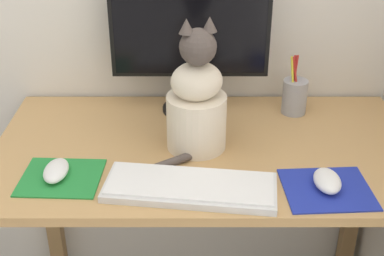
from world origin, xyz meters
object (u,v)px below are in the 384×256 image
(computer_mouse_right, at_px, (326,180))
(pen_cup, at_px, (293,96))
(cat, at_px, (195,102))
(keyboard, at_px, (189,187))
(computer_mouse_left, at_px, (55,171))
(monitor, at_px, (188,33))

(computer_mouse_right, bearing_deg, pen_cup, 91.86)
(cat, xyz_separation_m, pen_cup, (0.30, 0.20, -0.08))
(computer_mouse_right, height_order, cat, cat)
(keyboard, bearing_deg, computer_mouse_left, 177.29)
(computer_mouse_left, distance_m, cat, 0.40)
(computer_mouse_left, bearing_deg, keyboard, -9.88)
(computer_mouse_right, bearing_deg, keyboard, -178.32)
(computer_mouse_left, xyz_separation_m, cat, (0.35, 0.15, 0.12))
(pen_cup, bearing_deg, computer_mouse_right, -88.14)
(keyboard, bearing_deg, computer_mouse_right, 8.86)
(keyboard, distance_m, pen_cup, 0.52)
(computer_mouse_right, bearing_deg, computer_mouse_left, 175.83)
(monitor, distance_m, pen_cup, 0.37)
(computer_mouse_right, xyz_separation_m, cat, (-0.31, 0.20, 0.11))
(keyboard, height_order, pen_cup, pen_cup)
(monitor, bearing_deg, pen_cup, -2.84)
(pen_cup, bearing_deg, computer_mouse_left, -151.17)
(cat, bearing_deg, computer_mouse_left, -170.62)
(monitor, bearing_deg, keyboard, -89.81)
(computer_mouse_left, distance_m, pen_cup, 0.74)
(monitor, height_order, cat, monitor)
(cat, bearing_deg, pen_cup, 20.16)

